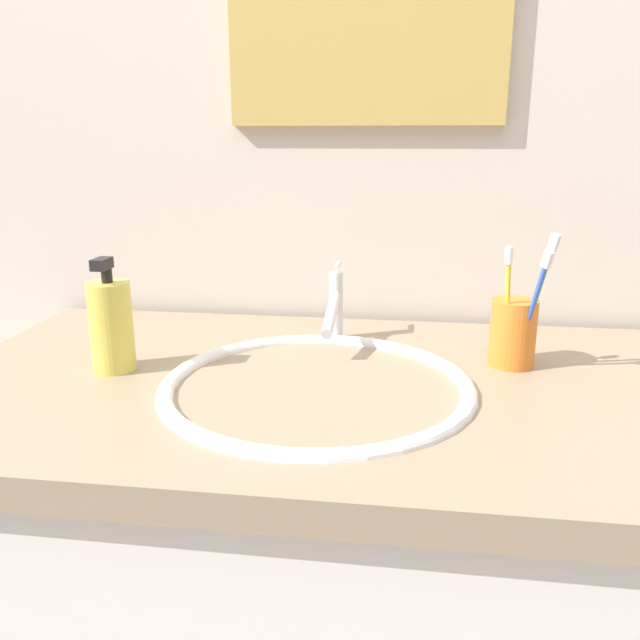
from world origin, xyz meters
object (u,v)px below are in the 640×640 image
Objects in this scene: toothbrush_cup at (513,333)px; toothbrush_green at (537,293)px; toothbrush_yellow at (508,299)px; toothbrush_blue at (534,303)px; faucet at (334,307)px; soap_dispenser at (111,325)px.

toothbrush_green reaches higher than toothbrush_cup.
toothbrush_blue is at bearing -19.85° from toothbrush_yellow.
toothbrush_cup is at bearing -14.59° from faucet.
toothbrush_green reaches higher than toothbrush_yellow.
toothbrush_yellow is at bearing 160.15° from toothbrush_blue.
toothbrush_cup is 0.06m from toothbrush_yellow.
toothbrush_blue is (0.30, -0.11, 0.05)m from faucet.
faucet is 0.93× the size of toothbrush_yellow.
toothbrush_blue is (-0.01, -0.01, -0.01)m from toothbrush_green.
toothbrush_green is 0.02m from toothbrush_blue.
toothbrush_yellow is (-0.03, 0.01, 0.00)m from toothbrush_blue.
toothbrush_blue is at bearing -58.73° from toothbrush_cup.
toothbrush_blue is 0.62m from soap_dispenser.
toothbrush_green is 0.63m from soap_dispenser.
toothbrush_yellow is (0.27, -0.09, 0.05)m from faucet.
faucet is 0.84× the size of toothbrush_green.
toothbrush_cup is 0.60× the size of soap_dispenser.
toothbrush_yellow is at bearing 8.15° from soap_dispenser.
toothbrush_yellow is 1.06× the size of soap_dispenser.
toothbrush_cup is 0.08m from toothbrush_green.
toothbrush_blue reaches higher than toothbrush_cup.
toothbrush_cup is at bearing 140.90° from toothbrush_green.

